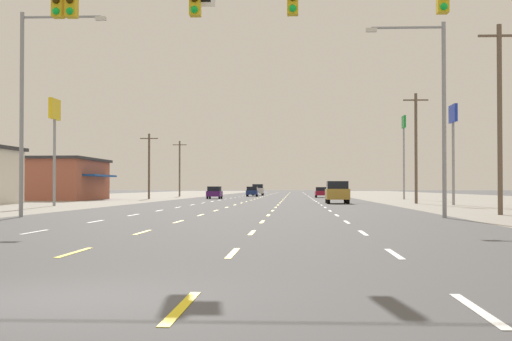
% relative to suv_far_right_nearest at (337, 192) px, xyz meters
% --- Properties ---
extents(ground_plane, '(572.00, 572.00, 0.00)m').
position_rel_suv_far_right_nearest_xyz_m(ground_plane, '(-6.86, 7.79, -1.03)').
color(ground_plane, '#4C4C4F').
extents(lot_apron_left, '(28.00, 440.00, 0.01)m').
position_rel_suv_far_right_nearest_xyz_m(lot_apron_left, '(-31.61, 7.79, -1.02)').
color(lot_apron_left, gray).
rests_on(lot_apron_left, ground).
extents(lane_markings, '(10.64, 227.60, 0.01)m').
position_rel_suv_far_right_nearest_xyz_m(lane_markings, '(-6.86, 46.29, -1.02)').
color(lane_markings, white).
rests_on(lane_markings, ground).
extents(signal_span_wire, '(26.79, 0.53, 8.65)m').
position_rel_suv_far_right_nearest_xyz_m(signal_span_wire, '(-7.04, -47.18, 4.13)').
color(signal_span_wire, brown).
rests_on(signal_span_wire, ground).
extents(suv_far_right_nearest, '(1.98, 4.90, 1.98)m').
position_rel_suv_far_right_nearest_xyz_m(suv_far_right_nearest, '(0.00, 0.00, 0.00)').
color(suv_far_right_nearest, '#B28C33').
rests_on(suv_far_right_nearest, ground).
extents(hatchback_far_left_near, '(1.72, 3.90, 1.54)m').
position_rel_suv_far_right_nearest_xyz_m(hatchback_far_left_near, '(-13.80, 27.00, -0.24)').
color(hatchback_far_left_near, '#4C196B').
rests_on(hatchback_far_left_near, ground).
extents(sedan_far_right_mid, '(1.80, 4.50, 1.46)m').
position_rel_suv_far_right_nearest_xyz_m(sedan_far_right_mid, '(-0.03, 38.58, -0.27)').
color(sedan_far_right_mid, maroon).
rests_on(sedan_far_right_mid, ground).
extents(hatchback_inner_left_midfar, '(1.72, 3.90, 1.54)m').
position_rel_suv_far_right_nearest_xyz_m(hatchback_inner_left_midfar, '(-10.36, 49.91, -0.24)').
color(hatchback_inner_left_midfar, navy).
rests_on(hatchback_inner_left_midfar, ground).
extents(suv_inner_left_far, '(1.98, 4.90, 1.98)m').
position_rel_suv_far_right_nearest_xyz_m(suv_inner_left_far, '(-10.28, 66.63, 0.00)').
color(suv_inner_left_far, silver).
rests_on(suv_inner_left_far, ground).
extents(storefront_left_row_2, '(9.92, 14.91, 4.76)m').
position_rel_suv_far_right_nearest_xyz_m(storefront_left_row_2, '(-30.70, 17.92, 1.37)').
color(storefront_left_row_2, '#A35642').
rests_on(storefront_left_row_2, ground).
extents(pole_sign_left_row_1, '(0.24, 2.33, 8.31)m').
position_rel_suv_far_right_nearest_xyz_m(pole_sign_left_row_1, '(-22.36, -9.81, 5.38)').
color(pole_sign_left_row_1, gray).
rests_on(pole_sign_left_row_1, ground).
extents(pole_sign_right_row_1, '(0.24, 2.44, 8.11)m').
position_rel_suv_far_right_nearest_xyz_m(pole_sign_right_row_1, '(9.03, -5.74, 5.24)').
color(pole_sign_right_row_1, gray).
rests_on(pole_sign_right_row_1, ground).
extents(pole_sign_right_row_2, '(0.24, 2.07, 9.97)m').
position_rel_suv_far_right_nearest_xyz_m(pole_sign_right_row_2, '(9.26, 23.66, 6.41)').
color(pole_sign_right_row_2, gray).
rests_on(pole_sign_right_row_2, ground).
extents(streetlight_left_row_0, '(4.23, 0.26, 9.97)m').
position_rel_suv_far_right_nearest_xyz_m(streetlight_left_row_0, '(-16.59, -31.57, 4.75)').
color(streetlight_left_row_0, gray).
rests_on(streetlight_left_row_0, ground).
extents(streetlight_right_row_0, '(3.77, 0.26, 9.27)m').
position_rel_suv_far_right_nearest_xyz_m(streetlight_right_row_0, '(2.92, -31.57, 4.33)').
color(streetlight_right_row_0, gray).
rests_on(streetlight_right_row_0, ground).
extents(utility_pole_right_row_0, '(2.20, 0.26, 9.99)m').
position_rel_suv_far_right_nearest_xyz_m(utility_pole_right_row_0, '(6.96, -27.51, 4.16)').
color(utility_pole_right_row_0, brown).
rests_on(utility_pole_right_row_0, ground).
extents(utility_pole_right_row_1, '(2.20, 0.26, 9.76)m').
position_rel_suv_far_right_nearest_xyz_m(utility_pole_right_row_1, '(6.96, 0.01, 4.05)').
color(utility_pole_right_row_1, brown).
rests_on(utility_pole_right_row_1, ground).
extents(utility_pole_left_row_2, '(2.20, 0.26, 8.07)m').
position_rel_suv_far_right_nearest_xyz_m(utility_pole_left_row_2, '(-21.74, 25.27, 3.20)').
color(utility_pole_left_row_2, brown).
rests_on(utility_pole_left_row_2, ground).
extents(utility_pole_left_row_3, '(2.20, 0.26, 8.70)m').
position_rel_suv_far_right_nearest_xyz_m(utility_pole_left_row_3, '(-21.82, 50.70, 3.52)').
color(utility_pole_left_row_3, brown).
rests_on(utility_pole_left_row_3, ground).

